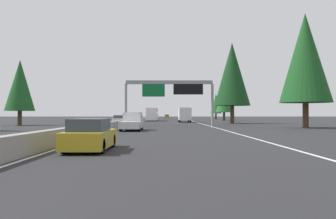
{
  "coord_description": "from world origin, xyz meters",
  "views": [
    {
      "loc": [
        -2.84,
        -5.5,
        1.69
      ],
      "look_at": [
        68.43,
        -5.8,
        2.65
      ],
      "focal_mm": 35.67,
      "sensor_mm": 36.0,
      "label": 1
    }
  ],
  "objects_px": {
    "bus_far_center": "(152,114)",
    "conifer_right_far": "(224,98)",
    "sedan_distant_b": "(90,136)",
    "oncoming_near": "(119,120)",
    "pickup_near_right": "(132,121)",
    "box_truck_distant_a": "(184,114)",
    "conifer_right_mid": "(232,74)",
    "sedan_near_center": "(167,117)",
    "conifer_right_distant": "(216,104)",
    "conifer_left_near": "(20,85)",
    "sign_gantry_overhead": "(170,90)",
    "conifer_right_near": "(305,58)"
  },
  "relations": [
    {
      "from": "bus_far_center",
      "to": "conifer_right_far",
      "type": "relative_size",
      "value": 1.18
    },
    {
      "from": "sedan_distant_b",
      "to": "oncoming_near",
      "type": "height_order",
      "value": "same"
    },
    {
      "from": "pickup_near_right",
      "to": "conifer_right_far",
      "type": "distance_m",
      "value": 54.76
    },
    {
      "from": "pickup_near_right",
      "to": "box_truck_distant_a",
      "type": "distance_m",
      "value": 35.44
    },
    {
      "from": "bus_far_center",
      "to": "box_truck_distant_a",
      "type": "bearing_deg",
      "value": -149.96
    },
    {
      "from": "pickup_near_right",
      "to": "oncoming_near",
      "type": "bearing_deg",
      "value": 11.2
    },
    {
      "from": "pickup_near_right",
      "to": "conifer_right_mid",
      "type": "relative_size",
      "value": 0.39
    },
    {
      "from": "box_truck_distant_a",
      "to": "oncoming_near",
      "type": "bearing_deg",
      "value": 129.16
    },
    {
      "from": "pickup_near_right",
      "to": "oncoming_near",
      "type": "distance_m",
      "value": 25.28
    },
    {
      "from": "sedan_near_center",
      "to": "conifer_right_distant",
      "type": "xyz_separation_m",
      "value": [
        -17.05,
        -16.29,
        4.46
      ]
    },
    {
      "from": "box_truck_distant_a",
      "to": "conifer_right_mid",
      "type": "xyz_separation_m",
      "value": [
        -9.41,
        -8.07,
        7.23
      ]
    },
    {
      "from": "conifer_left_near",
      "to": "bus_far_center",
      "type": "bearing_deg",
      "value": -29.89
    },
    {
      "from": "pickup_near_right",
      "to": "sign_gantry_overhead",
      "type": "bearing_deg",
      "value": -17.44
    },
    {
      "from": "pickup_near_right",
      "to": "box_truck_distant_a",
      "type": "bearing_deg",
      "value": -11.78
    },
    {
      "from": "bus_far_center",
      "to": "sedan_near_center",
      "type": "bearing_deg",
      "value": -4.46
    },
    {
      "from": "sedan_distant_b",
      "to": "sedan_near_center",
      "type": "height_order",
      "value": "same"
    },
    {
      "from": "conifer_right_far",
      "to": "conifer_right_distant",
      "type": "bearing_deg",
      "value": -3.65
    },
    {
      "from": "sign_gantry_overhead",
      "to": "conifer_right_distant",
      "type": "bearing_deg",
      "value": -14.07
    },
    {
      "from": "conifer_right_near",
      "to": "conifer_right_distant",
      "type": "height_order",
      "value": "conifer_right_near"
    },
    {
      "from": "sedan_distant_b",
      "to": "conifer_left_near",
      "type": "relative_size",
      "value": 0.45
    },
    {
      "from": "sign_gantry_overhead",
      "to": "conifer_right_mid",
      "type": "distance_m",
      "value": 17.07
    },
    {
      "from": "pickup_near_right",
      "to": "conifer_right_near",
      "type": "relative_size",
      "value": 0.4
    },
    {
      "from": "conifer_right_far",
      "to": "conifer_right_near",
      "type": "bearing_deg",
      "value": -177.46
    },
    {
      "from": "box_truck_distant_a",
      "to": "conifer_right_mid",
      "type": "relative_size",
      "value": 0.58
    },
    {
      "from": "pickup_near_right",
      "to": "conifer_right_near",
      "type": "xyz_separation_m",
      "value": [
        5.86,
        -20.37,
        7.58
      ]
    },
    {
      "from": "conifer_right_distant",
      "to": "conifer_right_far",
      "type": "bearing_deg",
      "value": 176.35
    },
    {
      "from": "conifer_right_distant",
      "to": "sign_gantry_overhead",
      "type": "bearing_deg",
      "value": 165.93
    },
    {
      "from": "sedan_distant_b",
      "to": "conifer_right_near",
      "type": "distance_m",
      "value": 32.94
    },
    {
      "from": "oncoming_near",
      "to": "conifer_right_far",
      "type": "bearing_deg",
      "value": 138.79
    },
    {
      "from": "sedan_distant_b",
      "to": "conifer_right_distant",
      "type": "bearing_deg",
      "value": -11.85
    },
    {
      "from": "bus_far_center",
      "to": "conifer_right_mid",
      "type": "height_order",
      "value": "conifer_right_mid"
    },
    {
      "from": "sedan_distant_b",
      "to": "sedan_near_center",
      "type": "relative_size",
      "value": 1.0
    },
    {
      "from": "conifer_right_mid",
      "to": "conifer_right_far",
      "type": "xyz_separation_m",
      "value": [
        26.07,
        -3.04,
        -2.92
      ]
    },
    {
      "from": "conifer_right_mid",
      "to": "conifer_left_near",
      "type": "height_order",
      "value": "conifer_right_mid"
    },
    {
      "from": "conifer_right_near",
      "to": "pickup_near_right",
      "type": "bearing_deg",
      "value": 106.05
    },
    {
      "from": "pickup_near_right",
      "to": "bus_far_center",
      "type": "xyz_separation_m",
      "value": [
        47.14,
        -0.04,
        0.8
      ]
    },
    {
      "from": "conifer_right_near",
      "to": "sign_gantry_overhead",
      "type": "bearing_deg",
      "value": 66.4
    },
    {
      "from": "sign_gantry_overhead",
      "to": "pickup_near_right",
      "type": "relative_size",
      "value": 2.26
    },
    {
      "from": "conifer_right_distant",
      "to": "conifer_left_near",
      "type": "relative_size",
      "value": 0.87
    },
    {
      "from": "bus_far_center",
      "to": "sedan_distant_b",
      "type": "bearing_deg",
      "value": 179.96
    },
    {
      "from": "bus_far_center",
      "to": "conifer_right_near",
      "type": "xyz_separation_m",
      "value": [
        -41.28,
        -20.33,
        6.78
      ]
    },
    {
      "from": "sedan_distant_b",
      "to": "pickup_near_right",
      "type": "relative_size",
      "value": 0.79
    },
    {
      "from": "box_truck_distant_a",
      "to": "conifer_left_near",
      "type": "xyz_separation_m",
      "value": [
        -19.45,
        25.53,
        4.34
      ]
    },
    {
      "from": "bus_far_center",
      "to": "conifer_right_distant",
      "type": "distance_m",
      "value": 35.42
    },
    {
      "from": "sedan_near_center",
      "to": "conifer_right_far",
      "type": "relative_size",
      "value": 0.45
    },
    {
      "from": "box_truck_distant_a",
      "to": "conifer_right_near",
      "type": "bearing_deg",
      "value": -155.52
    },
    {
      "from": "sedan_distant_b",
      "to": "conifer_left_near",
      "type": "bearing_deg",
      "value": 28.23
    },
    {
      "from": "bus_far_center",
      "to": "oncoming_near",
      "type": "height_order",
      "value": "bus_far_center"
    },
    {
      "from": "sedan_distant_b",
      "to": "pickup_near_right",
      "type": "xyz_separation_m",
      "value": [
        18.82,
        -0.01,
        0.23
      ]
    },
    {
      "from": "sign_gantry_overhead",
      "to": "conifer_right_far",
      "type": "relative_size",
      "value": 1.3
    }
  ]
}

